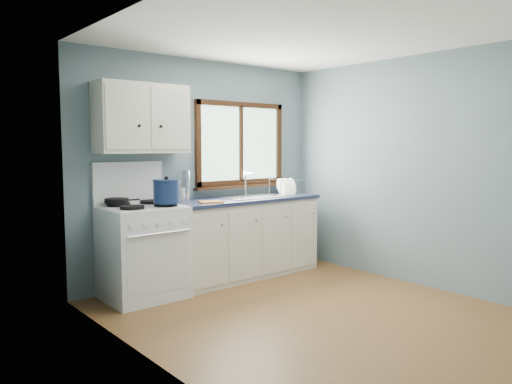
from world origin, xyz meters
TOP-DOWN VIEW (x-y plane):
  - floor at (0.00, 0.00)m, footprint 3.20×3.60m
  - ceiling at (0.00, 0.00)m, footprint 3.20×3.60m
  - wall_back at (0.00, 1.81)m, footprint 3.20×0.02m
  - wall_left at (-1.61, 0.00)m, footprint 0.02×3.60m
  - wall_right at (1.61, 0.00)m, footprint 0.02×3.60m
  - gas_range at (-0.95, 1.47)m, footprint 0.76×0.69m
  - base_cabinets at (0.36, 1.49)m, footprint 1.85×0.60m
  - countertop at (0.36, 1.49)m, footprint 1.89×0.64m
  - sink at (0.54, 1.49)m, footprint 0.84×0.46m
  - window at (0.54, 1.77)m, footprint 1.36×0.10m
  - upper_cabinets at (-0.85, 1.63)m, footprint 0.95×0.35m
  - skillet at (-1.15, 1.61)m, footprint 0.36×0.26m
  - stockpot at (-0.77, 1.30)m, footprint 0.28×0.28m
  - utensil_crock at (-0.38, 1.69)m, footprint 0.12×0.12m
  - thermos at (-0.30, 1.69)m, footprint 0.09×0.09m
  - soap_bottle at (-0.28, 1.72)m, footprint 0.09×0.09m
  - dish_towel at (-0.22, 1.32)m, footprint 0.29×0.25m
  - dish_rack at (1.02, 1.46)m, footprint 0.44×0.37m

SIDE VIEW (x-z plane):
  - floor at x=0.00m, z-range -0.02..0.00m
  - base_cabinets at x=0.36m, z-range -0.03..0.85m
  - gas_range at x=-0.95m, z-range -0.19..1.17m
  - sink at x=0.54m, z-range 0.64..1.08m
  - countertop at x=0.36m, z-range 0.88..0.92m
  - dish_towel at x=-0.22m, z-range 0.92..0.94m
  - dish_rack at x=1.02m, z-range 0.87..1.08m
  - skillet at x=-1.15m, z-range 0.96..1.01m
  - utensil_crock at x=-0.38m, z-range 0.81..1.19m
  - soap_bottle at x=-0.28m, z-range 0.92..1.15m
  - stockpot at x=-0.77m, z-range 0.95..1.21m
  - thermos at x=-0.30m, z-range 0.92..1.25m
  - wall_back at x=0.00m, z-range 0.00..2.50m
  - wall_left at x=-1.61m, z-range 0.00..2.50m
  - wall_right at x=1.61m, z-range 0.00..2.50m
  - window at x=0.54m, z-range 0.96..1.99m
  - upper_cabinets at x=-0.85m, z-range 1.45..2.15m
  - ceiling at x=0.00m, z-range 2.50..2.52m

